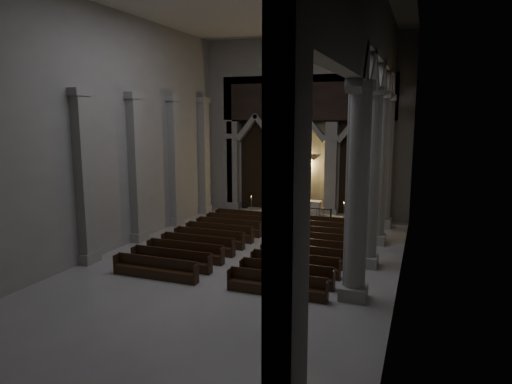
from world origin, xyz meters
TOP-DOWN VIEW (x-y plane):
  - room at (0.00, 0.00)m, footprint 24.00×24.10m
  - sanctuary_wall at (0.00, 11.54)m, footprint 14.00×0.77m
  - right_arcade at (5.50, 1.33)m, footprint 1.00×24.00m
  - left_pilasters at (-6.75, 3.50)m, footprint 0.60×13.00m
  - sanctuary_step at (0.00, 10.60)m, footprint 8.50×2.60m
  - altar at (0.41, 10.77)m, footprint 1.85×0.74m
  - altar_rail at (-0.00, 9.34)m, footprint 4.70×0.09m
  - candle_stand_left at (-3.20, 9.49)m, footprint 0.24×0.24m
  - candle_stand_right at (3.14, 9.24)m, footprint 0.24×0.24m
  - pews at (0.00, 1.93)m, footprint 9.36×10.70m
  - worshipper at (0.55, 6.48)m, footprint 0.51×0.41m

SIDE VIEW (x-z plane):
  - sanctuary_step at x=0.00m, z-range 0.00..0.15m
  - pews at x=0.00m, z-range -0.15..0.73m
  - candle_stand_left at x=-3.20m, z-range -0.32..1.08m
  - candle_stand_right at x=3.14m, z-range -0.33..1.10m
  - altar_rail at x=0.00m, z-range 0.15..1.07m
  - worshipper at x=0.55m, z-range 0.00..1.23m
  - altar at x=0.41m, z-range 0.15..1.09m
  - left_pilasters at x=-6.75m, z-range -0.10..7.92m
  - sanctuary_wall at x=0.00m, z-range 0.62..12.62m
  - room at x=0.00m, z-range 1.60..13.60m
  - right_arcade at x=5.50m, z-range 1.83..13.83m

